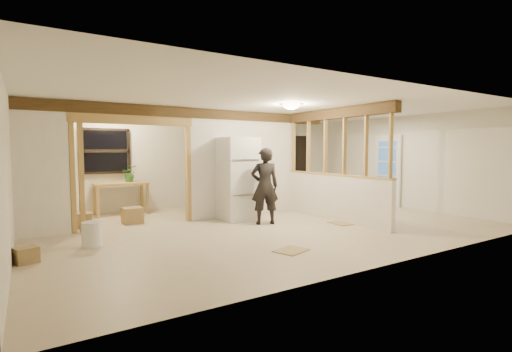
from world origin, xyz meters
TOP-DOWN VIEW (x-y plane):
  - floor at (0.00, 0.00)m, footprint 9.00×6.50m
  - ceiling at (0.00, 0.00)m, footprint 9.00×6.50m
  - wall_back at (0.00, 3.25)m, footprint 9.00×0.01m
  - wall_front at (0.00, -3.25)m, footprint 9.00×0.01m
  - wall_left at (-4.50, 0.00)m, footprint 0.01×6.50m
  - wall_right at (4.50, 0.00)m, footprint 0.01×6.50m
  - partition_left_stub at (-4.05, 1.20)m, footprint 0.90×0.12m
  - partition_center at (0.20, 1.20)m, footprint 2.80×0.12m
  - doorway_frame at (-2.40, 1.20)m, footprint 2.46×0.14m
  - header_beam_back at (-1.00, 1.20)m, footprint 7.00×0.18m
  - header_beam_right at (1.60, -0.40)m, footprint 0.18×3.30m
  - pony_wall at (1.60, -0.40)m, footprint 0.12×3.20m
  - stud_partition at (1.60, -0.40)m, footprint 0.14×3.20m
  - window_back at (-2.60, 3.17)m, footprint 1.12×0.10m
  - french_door at (4.42, 0.40)m, footprint 0.12×0.86m
  - ceiling_dome_main at (0.30, -0.50)m, footprint 0.36×0.36m
  - ceiling_dome_util at (-2.50, 2.30)m, footprint 0.32×0.32m
  - hanging_bulb at (-2.00, 1.60)m, footprint 0.07×0.07m
  - refrigerator at (-0.23, 0.77)m, footprint 0.76×0.74m
  - woman at (-0.00, 0.01)m, footprint 0.69×0.58m
  - work_table at (-2.34, 2.86)m, footprint 1.26×0.66m
  - potted_plant at (-2.10, 2.95)m, footprint 0.42×0.38m
  - shop_vac at (-3.91, 2.06)m, footprint 0.51×0.51m
  - bookshelf at (2.96, 3.01)m, footprint 1.02×0.34m
  - bucket at (-3.41, -0.02)m, footprint 0.38×0.38m
  - box_util_a at (-2.38, 1.59)m, footprint 0.41×0.36m
  - box_util_b at (-3.32, 1.68)m, footprint 0.35×0.35m
  - box_front at (-4.33, -0.54)m, footprint 0.34×0.31m
  - floor_panel_near at (1.46, -0.83)m, footprint 0.48×0.48m
  - floor_panel_far at (-0.82, -1.99)m, footprint 0.59×0.52m

SIDE VIEW (x-z plane):
  - floor at x=0.00m, z-range -0.01..0.00m
  - floor_panel_far at x=-0.82m, z-range 0.00..0.02m
  - floor_panel_near at x=1.46m, z-range 0.00..0.02m
  - box_front at x=-4.33m, z-range 0.00..0.23m
  - box_util_b at x=-3.32m, z-range 0.00..0.29m
  - box_util_a at x=-2.38m, z-range 0.00..0.34m
  - bucket at x=-3.41m, z-range 0.00..0.40m
  - shop_vac at x=-3.91m, z-range 0.00..0.55m
  - work_table at x=-2.34m, z-range 0.00..0.78m
  - pony_wall at x=1.60m, z-range 0.00..1.00m
  - woman at x=0.00m, z-range 0.00..1.62m
  - refrigerator at x=-0.23m, z-range 0.00..1.86m
  - potted_plant at x=-2.10m, z-range 0.78..1.20m
  - french_door at x=4.42m, z-range 0.00..2.00m
  - bookshelf at x=2.96m, z-range 0.00..2.03m
  - doorway_frame at x=-2.40m, z-range 0.00..2.20m
  - wall_back at x=0.00m, z-range 0.00..2.50m
  - wall_front at x=0.00m, z-range 0.00..2.50m
  - wall_left at x=-4.50m, z-range 0.00..2.50m
  - wall_right at x=4.50m, z-range 0.00..2.50m
  - partition_left_stub at x=-4.05m, z-range 0.00..2.50m
  - partition_center at x=0.20m, z-range 0.00..2.50m
  - window_back at x=-2.60m, z-range 1.00..2.10m
  - stud_partition at x=1.60m, z-range 1.00..2.32m
  - hanging_bulb at x=-2.00m, z-range 2.15..2.22m
  - header_beam_back at x=-1.00m, z-range 2.27..2.49m
  - header_beam_right at x=1.60m, z-range 2.27..2.49m
  - ceiling_dome_main at x=0.30m, z-range 2.40..2.56m
  - ceiling_dome_util at x=-2.50m, z-range 2.41..2.55m
  - ceiling at x=0.00m, z-range 2.50..2.50m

